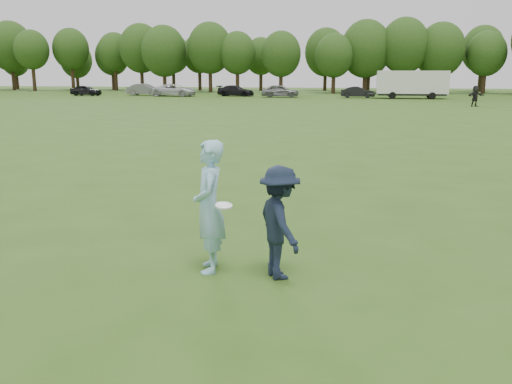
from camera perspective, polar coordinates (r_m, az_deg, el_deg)
ground at (r=8.72m, az=-5.14°, el=-8.47°), size 200.00×200.00×0.00m
thrower at (r=8.52m, az=-4.94°, el=-1.56°), size 0.68×0.87×2.10m
defender at (r=8.26m, az=2.51°, el=-3.23°), size 1.13×1.30×1.75m
player_far_d at (r=53.51m, az=22.07°, el=9.34°), size 1.79×1.34×1.88m
car_a at (r=75.35m, az=-17.48°, el=10.17°), size 4.16×1.93×1.38m
car_b at (r=74.08m, az=-11.62°, el=10.51°), size 4.67×1.67×1.53m
car_c at (r=70.98m, az=-8.55°, el=10.55°), size 5.76×3.09×1.54m
car_d at (r=70.48m, az=-2.15°, el=10.60°), size 4.89×2.36×1.37m
car_e at (r=67.46m, az=2.56°, el=10.58°), size 4.67×2.15×1.55m
car_f at (r=67.08m, az=10.67°, el=10.28°), size 4.04×1.41×1.33m
disc_in_play at (r=8.27m, az=-3.43°, el=-1.44°), size 0.30×0.30×0.08m
cargo_trailer at (r=66.63m, az=16.10°, el=10.95°), size 9.00×2.75×3.20m
treeline at (r=84.77m, az=11.47°, el=14.47°), size 130.35×18.39×11.74m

